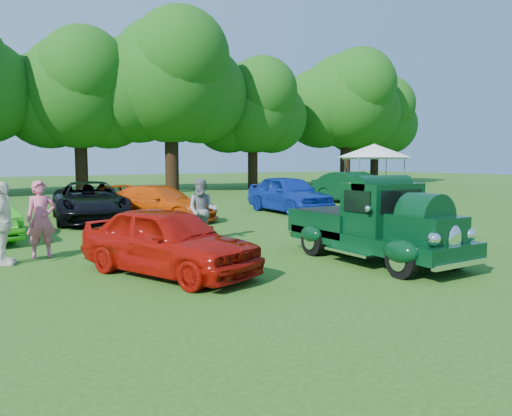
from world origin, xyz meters
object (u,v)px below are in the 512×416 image
back_car_black (90,202)px  back_car_orange (160,203)px  hero_pickup (375,227)px  back_car_green (355,188)px  spectator_grey (202,210)px  back_car_blue (289,194)px  canopy_tent (374,151)px  spectator_white (3,223)px  red_convertible (168,241)px  spectator_pink (41,219)px

back_car_black → back_car_orange: bearing=-19.9°
hero_pickup → back_car_green: 14.02m
hero_pickup → spectator_grey: bearing=115.9°
back_car_blue → canopy_tent: bearing=25.0°
back_car_green → spectator_white: (-16.20, -6.73, 0.10)m
red_convertible → spectator_grey: size_ratio=2.28×
back_car_blue → spectator_pink: 11.24m
spectator_grey → back_car_blue: bearing=73.3°
spectator_pink → spectator_white: bearing=-151.9°
back_car_blue → hero_pickup: bearing=-111.9°
back_car_orange → spectator_white: size_ratio=2.49×
canopy_tent → back_car_blue: bearing=-158.0°
back_car_black → spectator_grey: (1.49, -5.99, 0.14)m
back_car_black → spectator_grey: bearing=-68.0°
back_car_orange → back_car_blue: back_car_blue is taller
red_convertible → back_car_green: (13.61, 9.34, 0.12)m
back_car_black → spectator_white: 7.31m
hero_pickup → back_car_blue: hero_pickup is taller
back_car_orange → spectator_white: 7.68m
spectator_grey → canopy_tent: (14.31, 7.92, 1.79)m
back_car_blue → spectator_pink: spectator_pink is taller
hero_pickup → back_car_orange: 9.22m
hero_pickup → back_car_black: bearing=109.1°
back_car_green → canopy_tent: (2.94, 1.70, 1.85)m
back_car_orange → spectator_grey: bearing=-129.5°
back_car_black → spectator_pink: 6.55m
back_car_blue → red_convertible: bearing=-134.4°
back_car_green → back_car_black: bearing=176.6°
hero_pickup → back_car_black: 10.86m
back_car_blue → spectator_pink: size_ratio=2.60×
red_convertible → spectator_white: bearing=113.3°
red_convertible → back_car_orange: 8.48m
back_car_black → spectator_grey: spectator_grey is taller
canopy_tent → spectator_grey: bearing=-151.0°
red_convertible → spectator_grey: (2.24, 3.12, 0.19)m
back_car_black → back_car_blue: 7.81m
spectator_grey → spectator_pink: bearing=-142.9°
back_car_black → red_convertible: bearing=-86.7°
red_convertible → spectator_grey: spectator_grey is taller
back_car_orange → hero_pickup: bearing=-112.8°
back_car_blue → spectator_pink: (-10.21, -4.70, 0.10)m
back_car_black → back_car_orange: (2.17, -1.15, -0.07)m
back_car_green → canopy_tent: canopy_tent is taller
hero_pickup → back_car_orange: (-1.39, 9.11, -0.11)m
spectator_pink → spectator_grey: bearing=-0.6°
red_convertible → back_car_black: (0.75, 9.11, 0.05)m
back_car_black → spectator_white: size_ratio=2.89×
hero_pickup → spectator_pink: (-6.08, 4.22, 0.13)m
hero_pickup → back_car_black: (-3.56, 10.26, -0.03)m
back_car_blue → back_car_orange: bearing=-179.1°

